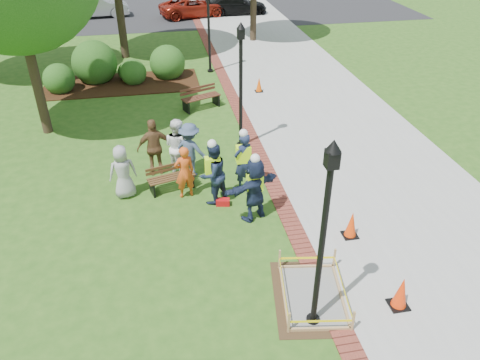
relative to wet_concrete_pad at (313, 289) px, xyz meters
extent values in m
plane|color=#285116|center=(-1.46, 2.34, -0.23)|extent=(100.00, 100.00, 0.00)
cube|color=#9E9E99|center=(3.54, 12.34, -0.22)|extent=(6.00, 60.00, 0.02)
cube|color=maroon|center=(0.29, 12.34, -0.22)|extent=(0.50, 60.00, 0.03)
cube|color=#381E0F|center=(-4.46, 14.34, -0.21)|extent=(7.00, 3.00, 0.05)
cube|color=black|center=(-1.46, 29.34, -0.23)|extent=(36.00, 12.00, 0.01)
cube|color=#47331E|center=(0.00, 0.00, -0.23)|extent=(2.05, 2.54, 0.01)
cube|color=gray|center=(0.00, 0.00, -0.21)|extent=(1.47, 1.97, 0.04)
cube|color=tan|center=(0.00, 0.00, -0.19)|extent=(1.61, 2.11, 0.08)
cube|color=tan|center=(0.00, 0.00, 0.04)|extent=(1.64, 2.14, 0.55)
cube|color=yellow|center=(0.00, 0.00, 0.07)|extent=(1.59, 2.08, 0.06)
cube|color=#54311C|center=(-2.77, 4.98, 0.19)|extent=(1.45, 0.76, 0.04)
cube|color=#54311C|center=(-2.82, 5.19, 0.41)|extent=(1.35, 0.40, 0.22)
cube|color=black|center=(-2.77, 4.98, -0.03)|extent=(1.34, 0.78, 0.41)
cube|color=#512D1B|center=(-1.18, 10.89, 0.26)|extent=(1.67, 1.05, 0.04)
cube|color=#512D1B|center=(-1.27, 11.13, 0.51)|extent=(1.50, 0.65, 0.26)
cube|color=black|center=(-1.18, 10.89, 0.00)|extent=(1.55, 1.05, 0.47)
cube|color=black|center=(1.74, -0.61, -0.21)|extent=(0.41, 0.41, 0.05)
cone|color=#F43407|center=(1.74, -0.61, 0.20)|extent=(0.33, 0.33, 0.76)
cube|color=black|center=(1.63, 1.86, -0.21)|extent=(0.39, 0.39, 0.05)
cone|color=#F03D07|center=(1.63, 1.86, 0.17)|extent=(0.30, 0.30, 0.71)
cube|color=black|center=(1.55, 12.25, -0.21)|extent=(0.34, 0.34, 0.04)
cone|color=#EB5207|center=(1.55, 12.25, 0.12)|extent=(0.27, 0.27, 0.62)
cube|color=#B40D11|center=(-1.39, 3.89, -0.14)|extent=(0.42, 0.28, 0.19)
cylinder|color=black|center=(-0.21, -0.66, 1.67)|extent=(0.12, 0.12, 3.80)
cube|color=black|center=(-0.21, -0.66, 3.67)|extent=(0.22, 0.22, 0.32)
cone|color=black|center=(-0.21, -0.66, 3.92)|extent=(0.28, 0.28, 0.22)
cylinder|color=black|center=(-0.21, -0.66, -0.18)|extent=(0.28, 0.28, 0.10)
cylinder|color=black|center=(-0.21, 7.34, 1.67)|extent=(0.12, 0.12, 3.80)
cube|color=black|center=(-0.21, 7.34, 3.67)|extent=(0.22, 0.22, 0.32)
cone|color=black|center=(-0.21, 7.34, 3.92)|extent=(0.28, 0.28, 0.22)
cylinder|color=black|center=(-0.21, 7.34, -0.18)|extent=(0.28, 0.28, 0.10)
cylinder|color=black|center=(-0.21, 15.34, 1.67)|extent=(0.12, 0.12, 3.80)
cylinder|color=black|center=(-0.21, 15.34, -0.18)|extent=(0.28, 0.28, 0.10)
cylinder|color=#3D2D1E|center=(-7.05, 9.80, 2.17)|extent=(0.34, 0.34, 4.81)
cylinder|color=#3D2D1E|center=(-4.36, 18.53, 2.45)|extent=(0.41, 0.41, 5.37)
cylinder|color=#3D2D1E|center=(3.05, 20.49, 2.01)|extent=(0.36, 0.36, 4.49)
sphere|color=#1B4814|center=(-7.09, 13.92, -0.23)|extent=(1.37, 1.37, 1.37)
sphere|color=#1B4814|center=(-5.61, 15.01, -0.23)|extent=(2.05, 2.05, 2.05)
sphere|color=#1B4814|center=(-3.89, 14.39, -0.23)|extent=(1.20, 1.20, 1.20)
sphere|color=#1B4814|center=(-2.29, 14.91, -0.23)|extent=(1.66, 1.66, 1.66)
sphere|color=#1B4814|center=(-4.19, 15.01, -0.23)|extent=(0.87, 0.87, 0.87)
imported|color=#959595|center=(-4.12, 4.89, 0.58)|extent=(0.58, 0.44, 1.62)
imported|color=#D84C19|center=(-2.38, 4.56, 0.57)|extent=(0.58, 0.43, 1.61)
imported|color=white|center=(-2.47, 6.00, 0.67)|extent=(0.66, 0.68, 1.81)
imported|color=brown|center=(-3.17, 6.01, 0.69)|extent=(0.64, 0.46, 1.85)
imported|color=#3A4965|center=(-2.11, 5.70, 0.65)|extent=(0.67, 0.60, 1.77)
imported|color=#1C2049|center=(-0.64, 3.14, 0.68)|extent=(0.69, 0.59, 1.83)
cube|color=#BFFC15|center=(-0.64, 3.14, 0.94)|extent=(0.42, 0.26, 0.52)
sphere|color=white|center=(-0.64, 3.14, 1.62)|extent=(0.25, 0.25, 0.25)
imported|color=#1A2A44|center=(-0.64, 4.69, 0.66)|extent=(0.68, 0.59, 1.79)
cube|color=#BFFC15|center=(-0.64, 4.69, 0.92)|extent=(0.42, 0.26, 0.52)
sphere|color=white|center=(-0.64, 4.69, 1.58)|extent=(0.25, 0.25, 0.25)
imported|color=#17223D|center=(-1.62, 4.13, 0.68)|extent=(0.70, 0.64, 1.84)
cube|color=#BFFC15|center=(-1.62, 4.13, 0.94)|extent=(0.42, 0.26, 0.52)
sphere|color=white|center=(-1.62, 4.13, 1.63)|extent=(0.25, 0.25, 0.25)
imported|color=black|center=(-10.25, 27.28, -0.23)|extent=(1.99, 4.40, 1.42)
imported|color=#A8A8AD|center=(-6.46, 28.30, -0.23)|extent=(2.57, 5.03, 1.58)
imported|color=maroon|center=(0.22, 27.21, -0.23)|extent=(2.92, 4.70, 1.42)
imported|color=black|center=(3.26, 27.42, -0.23)|extent=(1.88, 4.32, 1.41)
camera|label=1|loc=(-2.96, -6.98, 7.46)|focal=35.00mm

